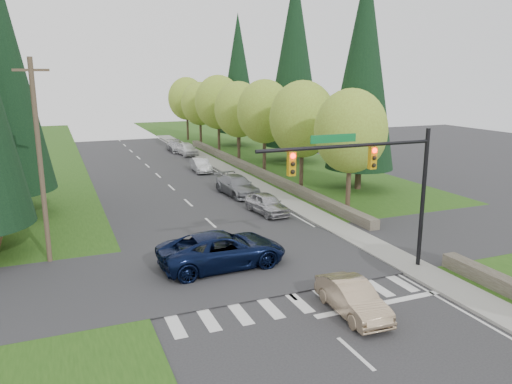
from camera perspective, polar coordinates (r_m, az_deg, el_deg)
ground at (r=18.77m, az=9.55°, el=-16.28°), size 120.00×120.00×0.00m
grass_east at (r=41.24m, az=10.36°, el=0.22°), size 14.00×110.00×0.06m
cross_street at (r=25.22m, az=-0.11°, el=-8.11°), size 120.00×8.00×0.10m
sidewalk_east at (r=40.12m, az=1.45°, el=0.13°), size 1.80×80.00×0.13m
curb_east at (r=39.79m, az=0.33°, el=0.02°), size 0.20×80.00×0.13m
stone_wall_north at (r=47.93m, az=-0.54°, el=2.65°), size 0.70×40.00×0.70m
traffic_signal at (r=22.93m, az=13.43°, el=2.32°), size 8.70×0.37×6.80m
utility_pole at (r=26.07m, az=-23.45°, el=3.23°), size 1.60×0.24×10.00m
decid_tree_0 at (r=33.30m, az=10.78°, el=6.85°), size 4.80×4.80×8.37m
decid_tree_1 at (r=39.35m, az=5.33°, el=8.27°), size 5.20×5.20×8.80m
decid_tree_2 at (r=45.56m, az=0.98°, el=9.17°), size 5.00×5.00×8.82m
decid_tree_3 at (r=52.10m, az=-2.00°, el=9.39°), size 5.00×5.00×8.55m
decid_tree_4 at (r=58.71m, az=-4.33°, el=10.19°), size 5.40×5.40×9.18m
decid_tree_5 at (r=65.37m, az=-6.42°, el=10.00°), size 4.80×4.80×8.30m
decid_tree_6 at (r=72.12m, az=-7.92°, el=10.52°), size 5.20×5.20×8.86m
conifer_e_a at (r=40.77m, az=12.17°, el=13.83°), size 5.44×5.44×17.80m
conifer_e_b at (r=53.40m, az=4.39°, el=14.97°), size 6.12×6.12×19.80m
conifer_e_c at (r=65.84m, az=-2.05°, el=13.36°), size 5.10×5.10×16.80m
sedan_champagne at (r=20.33m, az=10.97°, el=-11.81°), size 1.59×4.07×1.32m
suv_navy at (r=24.53m, az=-3.85°, el=-6.59°), size 6.41×3.18×1.75m
parked_car_a at (r=33.71m, az=1.27°, el=-1.34°), size 2.03×4.20×1.38m
parked_car_b at (r=38.99m, az=-2.18°, el=0.75°), size 2.51×5.26×1.48m
parked_car_c at (r=48.47m, az=-6.33°, el=3.06°), size 1.60×4.03×1.31m
parked_car_d at (r=58.98m, az=-7.91°, el=4.92°), size 2.02×4.44×1.48m
parked_car_e at (r=61.79m, az=-9.05°, el=5.19°), size 1.94×4.60×1.33m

